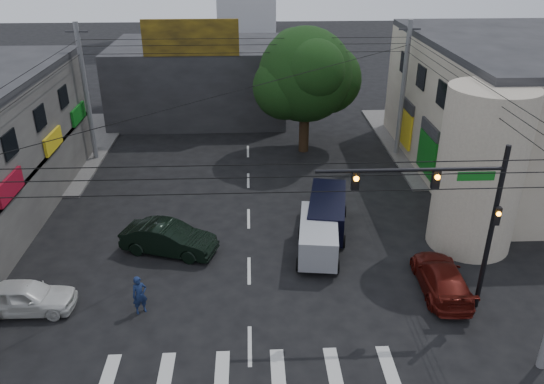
{
  "coord_description": "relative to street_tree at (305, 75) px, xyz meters",
  "views": [
    {
      "loc": [
        0.16,
        -18.51,
        14.06
      ],
      "look_at": [
        1.15,
        4.0,
        3.07
      ],
      "focal_mm": 35.0,
      "sensor_mm": 36.0,
      "label": 1
    }
  ],
  "objects": [
    {
      "name": "corner_column",
      "position": [
        7.0,
        -13.0,
        -1.47
      ],
      "size": [
        4.0,
        4.0,
        8.0
      ],
      "primitive_type": "cylinder",
      "color": "#A29480",
      "rests_on": "ground"
    },
    {
      "name": "traffic_gantry",
      "position": [
        3.82,
        -18.0,
        -0.64
      ],
      "size": [
        7.1,
        0.35,
        7.2
      ],
      "color": "black",
      "rests_on": "ground"
    },
    {
      "name": "dark_sedan",
      "position": [
        -7.87,
        -13.21,
        -4.71
      ],
      "size": [
        4.26,
        5.55,
        1.52
      ],
      "primitive_type": "imported",
      "rotation": [
        0.0,
        0.0,
        1.27
      ],
      "color": "black",
      "rests_on": "ground"
    },
    {
      "name": "white_compact",
      "position": [
        -13.17,
        -17.47,
        -4.79
      ],
      "size": [
        1.68,
        4.04,
        1.37
      ],
      "primitive_type": "imported",
      "rotation": [
        0.0,
        0.0,
        1.56
      ],
      "color": "silver",
      "rests_on": "ground"
    },
    {
      "name": "navy_van",
      "position": [
        0.1,
        -11.38,
        -4.53
      ],
      "size": [
        5.34,
        3.47,
        1.88
      ],
      "primitive_type": null,
      "rotation": [
        0.0,
        0.0,
        1.39
      ],
      "color": "black",
      "rests_on": "ground"
    },
    {
      "name": "maroon_sedan",
      "position": [
        4.34,
        -16.87,
        -4.81
      ],
      "size": [
        2.24,
        4.72,
        1.32
      ],
      "primitive_type": "imported",
      "rotation": [
        0.0,
        0.0,
        3.1
      ],
      "color": "#4E100B",
      "rests_on": "ground"
    },
    {
      "name": "building_far",
      "position": [
        -8.0,
        9.0,
        -2.47
      ],
      "size": [
        14.0,
        10.0,
        6.0
      ],
      "primitive_type": "cube",
      "color": "#232326",
      "rests_on": "ground"
    },
    {
      "name": "billboard",
      "position": [
        -8.0,
        4.1,
        1.83
      ],
      "size": [
        7.0,
        0.3,
        2.6
      ],
      "primitive_type": "cube",
      "color": "olive",
      "rests_on": "building_far"
    },
    {
      "name": "street_tree",
      "position": [
        0.0,
        0.0,
        0.0
      ],
      "size": [
        6.4,
        6.4,
        8.7
      ],
      "color": "black",
      "rests_on": "ground"
    },
    {
      "name": "traffic_officer",
      "position": [
        -8.45,
        -17.77,
        -4.62
      ],
      "size": [
        0.96,
        0.93,
        1.7
      ],
      "primitive_type": "imported",
      "rotation": [
        0.0,
        0.0,
        0.5
      ],
      "color": "#132045",
      "rests_on": "ground"
    },
    {
      "name": "utility_pole_far_right",
      "position": [
        6.5,
        -1.0,
        -0.87
      ],
      "size": [
        0.32,
        0.32,
        9.2
      ],
      "primitive_type": "cylinder",
      "color": "#59595B",
      "rests_on": "ground"
    },
    {
      "name": "utility_pole_far_left",
      "position": [
        -14.5,
        -1.0,
        -0.87
      ],
      "size": [
        0.32,
        0.32,
        9.2
      ],
      "primitive_type": "cylinder",
      "color": "#59595B",
      "rests_on": "ground"
    },
    {
      "name": "silver_minivan",
      "position": [
        -0.65,
        -13.76,
        -4.57
      ],
      "size": [
        4.67,
        2.84,
        1.81
      ],
      "primitive_type": null,
      "rotation": [
        0.0,
        0.0,
        1.44
      ],
      "color": "#ACAEB4",
      "rests_on": "ground"
    },
    {
      "name": "sidewalk_far_right",
      "position": [
        14.0,
        1.0,
        -5.4
      ],
      "size": [
        16.0,
        16.0,
        0.15
      ],
      "primitive_type": "cube",
      "color": "#514F4C",
      "rests_on": "ground"
    },
    {
      "name": "ground",
      "position": [
        -4.0,
        -17.0,
        -5.47
      ],
      "size": [
        160.0,
        160.0,
        0.0
      ],
      "primitive_type": "plane",
      "color": "black",
      "rests_on": "ground"
    },
    {
      "name": "building_right",
      "position": [
        14.0,
        -4.0,
        -1.47
      ],
      "size": [
        14.0,
        18.0,
        8.0
      ],
      "primitive_type": "cube",
      "color": "#A29480",
      "rests_on": "ground"
    }
  ]
}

